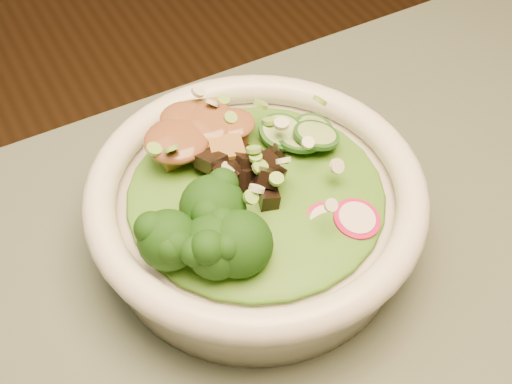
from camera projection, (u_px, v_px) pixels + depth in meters
name	position (u px, v px, depth m)	size (l,w,h in m)	color
salad_bowl	(256.00, 209.00, 0.54)	(0.25, 0.25, 0.07)	silver
lettuce_bed	(256.00, 191.00, 0.52)	(0.19, 0.19, 0.02)	#2F6114
broccoli_florets	(208.00, 231.00, 0.48)	(0.08, 0.07, 0.04)	black
radish_slices	(331.00, 225.00, 0.50)	(0.10, 0.04, 0.02)	#AD0D43
cucumber_slices	(304.00, 134.00, 0.55)	(0.07, 0.07, 0.03)	#A1CB71
mushroom_heap	(243.00, 173.00, 0.52)	(0.07, 0.07, 0.04)	black
tofu_cubes	(194.00, 146.00, 0.54)	(0.08, 0.06, 0.03)	olive
peanut_sauce	(193.00, 134.00, 0.53)	(0.07, 0.05, 0.02)	brown
scallion_garnish	(256.00, 171.00, 0.51)	(0.18, 0.18, 0.02)	#6EA73B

